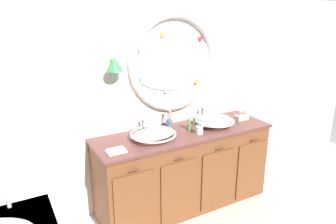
# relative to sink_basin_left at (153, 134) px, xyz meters

# --- Properties ---
(ground_plane) EXTENTS (14.00, 14.00, 0.00)m
(ground_plane) POSITION_rel_sink_basin_left_xyz_m (0.28, -0.22, -0.95)
(ground_plane) COLOR silver
(back_wall_assembly) EXTENTS (6.40, 0.26, 2.60)m
(back_wall_assembly) POSITION_rel_sink_basin_left_xyz_m (0.29, 0.36, 0.38)
(back_wall_assembly) COLOR silver
(back_wall_assembly) RESTS_ON ground_plane
(vanity_counter) EXTENTS (1.98, 0.64, 0.90)m
(vanity_counter) POSITION_rel_sink_basin_left_xyz_m (0.39, 0.03, -0.50)
(vanity_counter) COLOR brown
(vanity_counter) RESTS_ON ground_plane
(sink_basin_left) EXTENTS (0.47, 0.47, 0.10)m
(sink_basin_left) POSITION_rel_sink_basin_left_xyz_m (0.00, 0.00, 0.00)
(sink_basin_left) COLOR white
(sink_basin_left) RESTS_ON vanity_counter
(sink_basin_right) EXTENTS (0.44, 0.44, 0.12)m
(sink_basin_right) POSITION_rel_sink_basin_left_xyz_m (0.78, 0.00, 0.01)
(sink_basin_right) COLOR white
(sink_basin_right) RESTS_ON vanity_counter
(faucet_set_left) EXTENTS (0.20, 0.15, 0.15)m
(faucet_set_left) POSITION_rel_sink_basin_left_xyz_m (-0.00, 0.24, 0.01)
(faucet_set_left) COLOR silver
(faucet_set_left) RESTS_ON vanity_counter
(faucet_set_right) EXTENTS (0.20, 0.14, 0.15)m
(faucet_set_right) POSITION_rel_sink_basin_left_xyz_m (0.78, 0.24, 0.01)
(faucet_set_right) COLOR silver
(faucet_set_right) RESTS_ON vanity_counter
(toothbrush_holder_left) EXTENTS (0.08, 0.08, 0.22)m
(toothbrush_holder_left) POSITION_rel_sink_basin_left_xyz_m (0.30, 0.21, 0.00)
(toothbrush_holder_left) COLOR slate
(toothbrush_holder_left) RESTS_ON vanity_counter
(toothbrush_holder_right) EXTENTS (0.08, 0.08, 0.21)m
(toothbrush_holder_right) POSITION_rel_sink_basin_left_xyz_m (0.49, -0.12, 0.00)
(toothbrush_holder_right) COLOR white
(toothbrush_holder_right) RESTS_ON vanity_counter
(soap_dispenser) EXTENTS (0.06, 0.07, 0.16)m
(soap_dispenser) POSITION_rel_sink_basin_left_xyz_m (0.46, 0.02, 0.02)
(soap_dispenser) COLOR #6BAD66
(soap_dispenser) RESTS_ON vanity_counter
(folded_hand_towel) EXTENTS (0.18, 0.12, 0.03)m
(folded_hand_towel) POSITION_rel_sink_basin_left_xyz_m (-0.44, -0.12, -0.04)
(folded_hand_towel) COLOR white
(folded_hand_towel) RESTS_ON vanity_counter
(toiletry_basket) EXTENTS (0.15, 0.08, 0.11)m
(toiletry_basket) POSITION_rel_sink_basin_left_xyz_m (1.18, 0.01, -0.02)
(toiletry_basket) COLOR beige
(toiletry_basket) RESTS_ON vanity_counter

